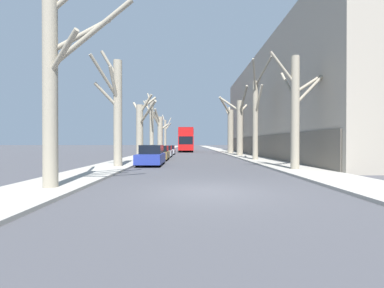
% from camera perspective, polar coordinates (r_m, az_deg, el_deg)
% --- Properties ---
extents(ground_plane, '(300.00, 300.00, 0.00)m').
position_cam_1_polar(ground_plane, '(9.06, 3.71, -10.49)').
color(ground_plane, '#424247').
extents(sidewalk_left, '(2.93, 120.00, 0.12)m').
position_cam_1_polar(sidewalk_left, '(59.13, -5.95, -1.22)').
color(sidewalk_left, '#A39E93').
rests_on(sidewalk_left, ground).
extents(sidewalk_right, '(2.93, 120.00, 0.12)m').
position_cam_1_polar(sidewalk_right, '(59.27, 5.63, -1.21)').
color(sidewalk_right, '#A39E93').
rests_on(sidewalk_right, ground).
extents(building_facade_right, '(10.08, 36.42, 12.25)m').
position_cam_1_polar(building_facade_right, '(34.22, 21.95, 7.75)').
color(building_facade_right, '#9E9384').
rests_on(building_facade_right, ground).
extents(street_tree_left_0, '(3.83, 2.50, 9.07)m').
position_cam_1_polar(street_tree_left_0, '(10.60, -28.02, 13.21)').
color(street_tree_left_0, gray).
rests_on(street_tree_left_0, ground).
extents(street_tree_left_1, '(1.67, 2.16, 7.74)m').
position_cam_1_polar(street_tree_left_1, '(17.93, -16.42, 7.35)').
color(street_tree_left_1, gray).
rests_on(street_tree_left_1, ground).
extents(street_tree_left_2, '(3.12, 4.39, 6.49)m').
position_cam_1_polar(street_tree_left_2, '(26.40, -11.36, 3.61)').
color(street_tree_left_2, gray).
rests_on(street_tree_left_2, ground).
extents(street_tree_left_3, '(1.76, 3.77, 8.51)m').
position_cam_1_polar(street_tree_left_3, '(35.13, -9.04, 4.28)').
color(street_tree_left_3, gray).
rests_on(street_tree_left_3, ground).
extents(street_tree_left_4, '(2.81, 2.82, 7.24)m').
position_cam_1_polar(street_tree_left_4, '(43.54, -7.18, 2.65)').
color(street_tree_left_4, gray).
rests_on(street_tree_left_4, ground).
extents(street_tree_left_5, '(2.10, 2.44, 7.49)m').
position_cam_1_polar(street_tree_left_5, '(52.38, -5.93, 2.35)').
color(street_tree_left_5, gray).
rests_on(street_tree_left_5, ground).
extents(street_tree_right_0, '(4.02, 1.84, 7.09)m').
position_cam_1_polar(street_tree_right_0, '(16.67, 22.05, 7.34)').
color(street_tree_right_0, gray).
rests_on(street_tree_right_0, ground).
extents(street_tree_right_1, '(1.87, 3.68, 9.00)m').
position_cam_1_polar(street_tree_right_1, '(24.55, 14.00, 6.22)').
color(street_tree_right_1, gray).
rests_on(street_tree_right_1, ground).
extents(street_tree_right_2, '(3.42, 4.68, 8.17)m').
position_cam_1_polar(street_tree_right_2, '(31.91, 10.51, 4.18)').
color(street_tree_right_2, gray).
rests_on(street_tree_right_2, ground).
extents(street_tree_right_3, '(2.46, 3.89, 8.21)m').
position_cam_1_polar(street_tree_right_3, '(38.56, 8.47, 3.30)').
color(street_tree_right_3, gray).
rests_on(street_tree_right_3, ground).
extents(double_decker_bus, '(2.60, 11.01, 4.24)m').
position_cam_1_polar(double_decker_bus, '(47.75, -1.31, 1.22)').
color(double_decker_bus, red).
rests_on(double_decker_bus, ground).
extents(parked_car_0, '(1.78, 4.23, 1.51)m').
position_cam_1_polar(parked_car_0, '(19.41, -9.03, -2.59)').
color(parked_car_0, navy).
rests_on(parked_car_0, ground).
extents(parked_car_1, '(1.70, 4.10, 1.39)m').
position_cam_1_polar(parked_car_1, '(24.95, -7.20, -2.04)').
color(parked_car_1, olive).
rests_on(parked_car_1, ground).
extents(parked_car_2, '(1.70, 4.07, 1.33)m').
position_cam_1_polar(parked_car_2, '(30.29, -6.07, -1.66)').
color(parked_car_2, '#9EA3AD').
rests_on(parked_car_2, ground).
extents(parked_car_3, '(1.75, 3.98, 1.27)m').
position_cam_1_polar(parked_car_3, '(36.51, -5.18, -1.35)').
color(parked_car_3, '#9EA3AD').
rests_on(parked_car_3, ground).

